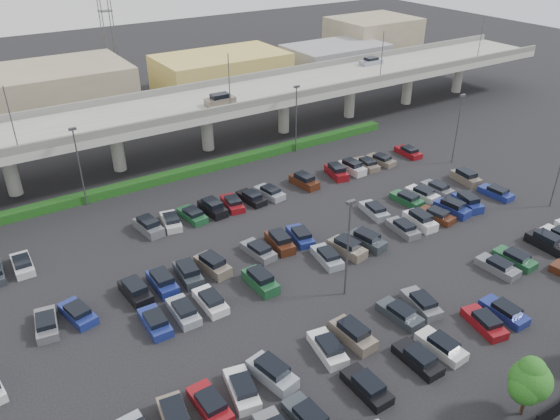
% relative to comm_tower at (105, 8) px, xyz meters
% --- Properties ---
extents(ground, '(280.00, 280.00, 0.00)m').
position_rel_comm_tower_xyz_m(ground, '(-4.00, -74.00, -15.61)').
color(ground, black).
extents(overpass, '(150.00, 13.00, 15.80)m').
position_rel_comm_tower_xyz_m(overpass, '(-4.25, -42.02, -8.64)').
color(overpass, gray).
rests_on(overpass, ground).
extents(hedge, '(66.00, 1.60, 1.10)m').
position_rel_comm_tower_xyz_m(hedge, '(-4.00, -49.00, -15.06)').
color(hedge, '#113810').
rests_on(hedge, ground).
extents(tree_row, '(65.07, 3.66, 5.94)m').
position_rel_comm_tower_xyz_m(tree_row, '(-3.30, -100.53, -12.09)').
color(tree_row, '#332316').
rests_on(tree_row, ground).
extents(parked_cars, '(62.85, 41.59, 1.67)m').
position_rel_comm_tower_xyz_m(parked_cars, '(-4.34, -77.20, -15.00)').
color(parked_cars, '#431F12').
rests_on(parked_cars, ground).
extents(light_poles, '(66.90, 48.38, 10.30)m').
position_rel_comm_tower_xyz_m(light_poles, '(-8.12, -72.00, -9.37)').
color(light_poles, '#47474B').
rests_on(light_poles, ground).
extents(distant_buildings, '(138.00, 24.00, 9.00)m').
position_rel_comm_tower_xyz_m(distant_buildings, '(8.38, -12.19, -11.87)').
color(distant_buildings, gray).
rests_on(distant_buildings, ground).
extents(comm_tower, '(2.40, 2.40, 30.00)m').
position_rel_comm_tower_xyz_m(comm_tower, '(0.00, 0.00, 0.00)').
color(comm_tower, '#47474B').
rests_on(comm_tower, ground).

